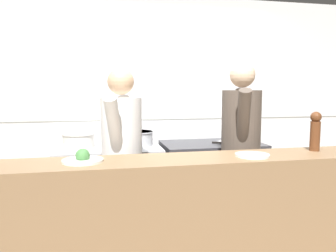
{
  "coord_description": "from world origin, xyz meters",
  "views": [
    {
      "loc": [
        -0.64,
        -2.5,
        1.51
      ],
      "look_at": [
        0.01,
        0.64,
        1.15
      ],
      "focal_mm": 35.0,
      "sensor_mm": 36.0,
      "label": 1
    }
  ],
  "objects_px": {
    "chef_sous": "(241,147)",
    "pepper_mill": "(315,130)",
    "chef_head_cook": "(122,157)",
    "stock_pot": "(79,140)",
    "sauce_pot": "(137,138)",
    "chefs_knife": "(226,143)",
    "mixing_bowl_steel": "(229,139)",
    "plated_dish_main": "(83,159)",
    "oven_range": "(110,188)",
    "plated_dish_appetiser": "(252,155)"
  },
  "relations": [
    {
      "from": "sauce_pot",
      "to": "oven_range",
      "type": "bearing_deg",
      "value": -174.5
    },
    {
      "from": "stock_pot",
      "to": "plated_dish_appetiser",
      "type": "relative_size",
      "value": 1.38
    },
    {
      "from": "chef_head_cook",
      "to": "oven_range",
      "type": "bearing_deg",
      "value": 115.5
    },
    {
      "from": "oven_range",
      "to": "chefs_knife",
      "type": "xyz_separation_m",
      "value": [
        1.29,
        -0.09,
        0.46
      ]
    },
    {
      "from": "plated_dish_appetiser",
      "to": "chef_head_cook",
      "type": "relative_size",
      "value": 0.15
    },
    {
      "from": "stock_pot",
      "to": "plated_dish_main",
      "type": "height_order",
      "value": "plated_dish_main"
    },
    {
      "from": "pepper_mill",
      "to": "chef_sous",
      "type": "xyz_separation_m",
      "value": [
        -0.4,
        0.51,
        -0.21
      ]
    },
    {
      "from": "stock_pot",
      "to": "pepper_mill",
      "type": "bearing_deg",
      "value": -32.85
    },
    {
      "from": "sauce_pot",
      "to": "chef_sous",
      "type": "relative_size",
      "value": 0.2
    },
    {
      "from": "plated_dish_main",
      "to": "chef_sous",
      "type": "xyz_separation_m",
      "value": [
        1.39,
        0.56,
        -0.07
      ]
    },
    {
      "from": "oven_range",
      "to": "chefs_knife",
      "type": "relative_size",
      "value": 2.94
    },
    {
      "from": "chef_sous",
      "to": "sauce_pot",
      "type": "bearing_deg",
      "value": 160.64
    },
    {
      "from": "plated_dish_main",
      "to": "oven_range",
      "type": "bearing_deg",
      "value": 80.85
    },
    {
      "from": "sauce_pot",
      "to": "plated_dish_main",
      "type": "xyz_separation_m",
      "value": [
        -0.51,
        -1.27,
        0.06
      ]
    },
    {
      "from": "pepper_mill",
      "to": "chef_sous",
      "type": "bearing_deg",
      "value": 128.07
    },
    {
      "from": "mixing_bowl_steel",
      "to": "pepper_mill",
      "type": "xyz_separation_m",
      "value": [
        0.23,
        -1.21,
        0.24
      ]
    },
    {
      "from": "plated_dish_appetiser",
      "to": "oven_range",
      "type": "bearing_deg",
      "value": 127.59
    },
    {
      "from": "stock_pot",
      "to": "chef_sous",
      "type": "distance_m",
      "value": 1.66
    },
    {
      "from": "oven_range",
      "to": "pepper_mill",
      "type": "distance_m",
      "value": 2.12
    },
    {
      "from": "pepper_mill",
      "to": "chefs_knife",
      "type": "bearing_deg",
      "value": 105.32
    },
    {
      "from": "sauce_pot",
      "to": "pepper_mill",
      "type": "height_order",
      "value": "pepper_mill"
    },
    {
      "from": "chefs_knife",
      "to": "oven_range",
      "type": "bearing_deg",
      "value": 175.93
    },
    {
      "from": "stock_pot",
      "to": "plated_dish_appetiser",
      "type": "distance_m",
      "value": 1.88
    },
    {
      "from": "chef_sous",
      "to": "pepper_mill",
      "type": "bearing_deg",
      "value": -32.28
    },
    {
      "from": "sauce_pot",
      "to": "chef_head_cook",
      "type": "bearing_deg",
      "value": -106.09
    },
    {
      "from": "chefs_knife",
      "to": "stock_pot",
      "type": "bearing_deg",
      "value": 175.57
    },
    {
      "from": "stock_pot",
      "to": "chefs_knife",
      "type": "relative_size",
      "value": 0.93
    },
    {
      "from": "sauce_pot",
      "to": "plated_dish_appetiser",
      "type": "height_order",
      "value": "sauce_pot"
    },
    {
      "from": "chefs_knife",
      "to": "chef_sous",
      "type": "height_order",
      "value": "chef_sous"
    },
    {
      "from": "sauce_pot",
      "to": "mixing_bowl_steel",
      "type": "distance_m",
      "value": 1.05
    },
    {
      "from": "mixing_bowl_steel",
      "to": "oven_range",
      "type": "bearing_deg",
      "value": -179.41
    },
    {
      "from": "sauce_pot",
      "to": "chefs_knife",
      "type": "distance_m",
      "value": 0.99
    },
    {
      "from": "stock_pot",
      "to": "sauce_pot",
      "type": "bearing_deg",
      "value": -0.2
    },
    {
      "from": "oven_range",
      "to": "stock_pot",
      "type": "xyz_separation_m",
      "value": [
        -0.31,
        0.03,
        0.53
      ]
    },
    {
      "from": "mixing_bowl_steel",
      "to": "chef_head_cook",
      "type": "bearing_deg",
      "value": -149.9
    },
    {
      "from": "chef_head_cook",
      "to": "chef_sous",
      "type": "xyz_separation_m",
      "value": [
        1.1,
        0.03,
        0.04
      ]
    },
    {
      "from": "pepper_mill",
      "to": "stock_pot",
      "type": "bearing_deg",
      "value": 147.15
    },
    {
      "from": "plated_dish_main",
      "to": "chef_head_cook",
      "type": "relative_size",
      "value": 0.16
    },
    {
      "from": "stock_pot",
      "to": "chef_sous",
      "type": "bearing_deg",
      "value": -25.51
    },
    {
      "from": "stock_pot",
      "to": "sauce_pot",
      "type": "distance_m",
      "value": 0.62
    },
    {
      "from": "oven_range",
      "to": "chef_sous",
      "type": "relative_size",
      "value": 0.62
    },
    {
      "from": "stock_pot",
      "to": "mixing_bowl_steel",
      "type": "height_order",
      "value": "stock_pot"
    },
    {
      "from": "stock_pot",
      "to": "plated_dish_main",
      "type": "bearing_deg",
      "value": -85.11
    },
    {
      "from": "sauce_pot",
      "to": "mixing_bowl_steel",
      "type": "bearing_deg",
      "value": -0.86
    },
    {
      "from": "plated_dish_appetiser",
      "to": "sauce_pot",
      "type": "bearing_deg",
      "value": 117.49
    },
    {
      "from": "plated_dish_appetiser",
      "to": "chef_sous",
      "type": "height_order",
      "value": "chef_sous"
    },
    {
      "from": "stock_pot",
      "to": "chef_head_cook",
      "type": "bearing_deg",
      "value": -61.78
    },
    {
      "from": "chefs_knife",
      "to": "plated_dish_main",
      "type": "height_order",
      "value": "plated_dish_main"
    },
    {
      "from": "chef_sous",
      "to": "chef_head_cook",
      "type": "bearing_deg",
      "value": -158.55
    },
    {
      "from": "sauce_pot",
      "to": "pepper_mill",
      "type": "xyz_separation_m",
      "value": [
        1.28,
        -1.23,
        0.2
      ]
    }
  ]
}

